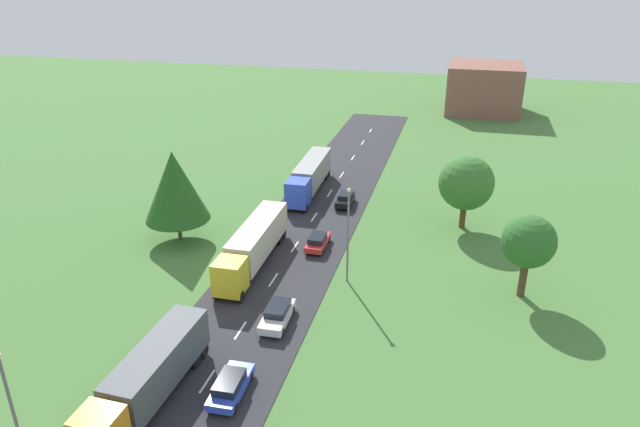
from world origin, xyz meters
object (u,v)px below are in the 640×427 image
object	(u,v)px
truck_second	(253,244)
lamppost_lead	(13,412)
tree_oak	(466,183)
lamppost_second	(348,231)
car_fifth	(345,199)
distant_building	(484,88)
truck_third	(310,175)
truck_lead	(149,377)
car_second	(230,385)
car_third	(277,314)
tree_birch	(529,242)
car_fourth	(318,241)
tree_elm	(175,186)

from	to	relation	value
truck_second	lamppost_lead	bearing A→B (deg)	-97.48
tree_oak	lamppost_second	bearing A→B (deg)	-124.03
car_fifth	distant_building	bearing A→B (deg)	73.38
truck_second	tree_oak	xyz separation A→B (m)	(18.55, 13.31, 2.88)
car_fifth	tree_oak	world-z (taller)	tree_oak
truck_third	lamppost_second	world-z (taller)	lamppost_second
truck_lead	car_second	bearing A→B (deg)	22.44
car_third	tree_birch	size ratio (longest dim) A/B	0.63
truck_second	truck_third	bearing A→B (deg)	89.59
truck_third	car_third	bearing A→B (deg)	-79.86
lamppost_lead	tree_oak	distance (m)	45.04
truck_lead	car_fourth	size ratio (longest dim) A/B	2.87
lamppost_second	tree_elm	bearing A→B (deg)	167.97
car_second	lamppost_second	bearing A→B (deg)	75.25
truck_third	tree_oak	bearing A→B (deg)	-17.70
truck_lead	car_third	size ratio (longest dim) A/B	2.63
truck_second	tree_oak	bearing A→B (deg)	35.66
car_third	tree_oak	size ratio (longest dim) A/B	0.58
car_fourth	car_third	bearing A→B (deg)	-89.16
tree_elm	tree_birch	bearing A→B (deg)	-4.47
tree_oak	truck_third	bearing A→B (deg)	162.30
lamppost_second	tree_birch	bearing A→B (deg)	4.99
truck_lead	car_fifth	xyz separation A→B (m)	(5.17, 35.08, -1.30)
car_third	car_fourth	world-z (taller)	car_third
truck_second	tree_elm	world-z (taller)	tree_elm
car_second	lamppost_lead	xyz separation A→B (m)	(-8.13, -8.87, 3.85)
tree_birch	truck_second	bearing A→B (deg)	-178.82
car_second	truck_second	bearing A→B (deg)	105.38
car_second	car_fourth	size ratio (longest dim) A/B	1.08
truck_lead	tree_oak	distance (m)	37.37
car_second	lamppost_second	distance (m)	17.38
truck_second	car_fourth	xyz separation A→B (m)	(4.91, 4.68, -1.35)
truck_third	distant_building	world-z (taller)	distant_building
car_fifth	tree_elm	size ratio (longest dim) A/B	0.43
tree_birch	distant_building	bearing A→B (deg)	92.72
car_fifth	tree_oak	size ratio (longest dim) A/B	0.52
lamppost_lead	distant_building	bearing A→B (deg)	75.59
tree_birch	car_third	bearing A→B (deg)	-154.07
truck_second	tree_oak	size ratio (longest dim) A/B	1.76
tree_oak	distant_building	distance (m)	54.21
truck_lead	tree_oak	xyz separation A→B (m)	(18.46, 32.36, 2.91)
tree_oak	car_third	bearing A→B (deg)	-121.53
truck_third	lamppost_second	distance (m)	22.04
lamppost_second	tree_birch	world-z (taller)	lamppost_second
truck_second	truck_third	world-z (taller)	truck_third
tree_elm	car_third	bearing A→B (deg)	-39.36
car_fifth	truck_third	bearing A→B (deg)	148.28
tree_birch	tree_elm	world-z (taller)	tree_elm
lamppost_lead	truck_second	bearing A→B (deg)	82.52
truck_third	car_third	distance (m)	28.25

